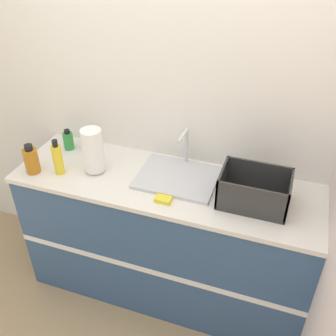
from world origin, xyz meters
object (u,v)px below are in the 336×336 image
at_px(bottle_green, 68,140).
at_px(bottle_yellow, 58,159).
at_px(bottle_white_spray, 86,141).
at_px(bottle_amber, 31,160).
at_px(paper_towel_roll, 93,151).
at_px(dish_rack, 254,192).
at_px(sink, 178,175).

bearing_deg(bottle_green, bottle_yellow, -70.49).
relative_size(bottle_yellow, bottle_white_spray, 1.35).
bearing_deg(bottle_amber, bottle_yellow, 15.72).
bearing_deg(bottle_amber, paper_towel_roll, 20.53).
bearing_deg(bottle_yellow, bottle_amber, -164.28).
height_order(bottle_white_spray, bottle_amber, bottle_amber).
bearing_deg(bottle_amber, bottle_white_spray, 59.53).
relative_size(bottle_yellow, bottle_green, 1.61).
relative_size(paper_towel_roll, dish_rack, 0.76).
bearing_deg(bottle_yellow, paper_towel_roll, 24.24).
height_order(sink, bottle_yellow, sink).
xyz_separation_m(bottle_yellow, bottle_amber, (-0.16, -0.04, -0.02)).
bearing_deg(dish_rack, bottle_white_spray, 170.90).
distance_m(dish_rack, bottle_green, 1.26).
height_order(sink, bottle_amber, sink).
bearing_deg(bottle_yellow, bottle_white_spray, 83.37).
relative_size(paper_towel_roll, bottle_amber, 1.50).
distance_m(sink, paper_towel_roll, 0.53).
distance_m(bottle_green, bottle_amber, 0.32).
bearing_deg(paper_towel_roll, bottle_white_spray, 130.14).
bearing_deg(dish_rack, bottle_yellow, -175.10).
height_order(dish_rack, bottle_yellow, bottle_yellow).
bearing_deg(sink, bottle_yellow, -165.35).
bearing_deg(paper_towel_roll, bottle_amber, -159.47).
relative_size(bottle_green, bottle_amber, 0.74).
bearing_deg(bottle_yellow, sink, 14.65).
relative_size(paper_towel_roll, bottle_yellow, 1.25).
height_order(bottle_yellow, bottle_green, bottle_yellow).
distance_m(paper_towel_roll, bottle_green, 0.35).
relative_size(sink, bottle_green, 3.32).
distance_m(sink, bottle_white_spray, 0.67).
xyz_separation_m(dish_rack, bottle_yellow, (-1.15, -0.10, 0.03)).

